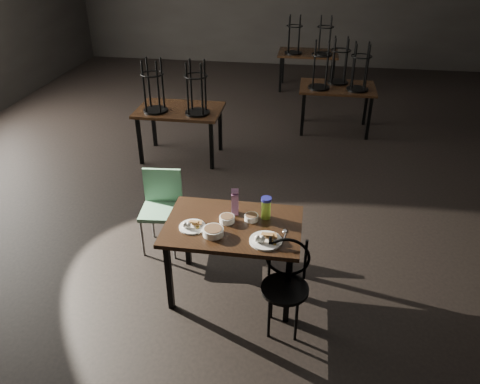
% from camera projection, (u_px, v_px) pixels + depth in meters
% --- Properties ---
extents(main_table, '(1.20, 0.80, 0.75)m').
position_uv_depth(main_table, '(233.00, 232.00, 4.15)').
color(main_table, black).
rests_on(main_table, ground).
extents(plate_left, '(0.23, 0.23, 0.08)m').
position_uv_depth(plate_left, '(192.00, 226.00, 4.06)').
color(plate_left, white).
rests_on(plate_left, main_table).
extents(plate_right, '(0.28, 0.28, 0.09)m').
position_uv_depth(plate_right, '(265.00, 239.00, 3.88)').
color(plate_right, white).
rests_on(plate_right, main_table).
extents(bowl_near, '(0.14, 0.14, 0.05)m').
position_uv_depth(bowl_near, '(227.00, 219.00, 4.13)').
color(bowl_near, white).
rests_on(bowl_near, main_table).
extents(bowl_far, '(0.12, 0.12, 0.05)m').
position_uv_depth(bowl_far, '(251.00, 217.00, 4.16)').
color(bowl_far, white).
rests_on(bowl_far, main_table).
extents(bowl_big, '(0.18, 0.18, 0.06)m').
position_uv_depth(bowl_big, '(213.00, 231.00, 3.96)').
color(bowl_big, white).
rests_on(bowl_big, main_table).
extents(juice_carton, '(0.07, 0.07, 0.26)m').
position_uv_depth(juice_carton, '(235.00, 202.00, 4.20)').
color(juice_carton, '#7F1770').
rests_on(juice_carton, main_table).
extents(water_bottle, '(0.12, 0.12, 0.21)m').
position_uv_depth(water_bottle, '(266.00, 208.00, 4.15)').
color(water_bottle, '#9CD43E').
rests_on(water_bottle, main_table).
extents(spoon, '(0.05, 0.19, 0.01)m').
position_uv_depth(spoon, '(285.00, 232.00, 4.00)').
color(spoon, silver).
rests_on(spoon, main_table).
extents(bentwood_chair, '(0.40, 0.40, 0.84)m').
position_uv_depth(bentwood_chair, '(286.00, 279.00, 3.87)').
color(bentwood_chair, black).
rests_on(bentwood_chair, ground).
extents(school_chair, '(0.43, 0.43, 0.86)m').
position_uv_depth(school_chair, '(162.00, 203.00, 4.86)').
color(school_chair, '#6AA47E').
rests_on(school_chair, ground).
extents(bg_table_left, '(1.20, 0.80, 1.48)m').
position_uv_depth(bg_table_left, '(179.00, 110.00, 6.60)').
color(bg_table_left, black).
rests_on(bg_table_left, ground).
extents(bg_table_right, '(1.20, 0.80, 1.48)m').
position_uv_depth(bg_table_right, '(338.00, 85.00, 7.50)').
color(bg_table_right, black).
rests_on(bg_table_right, ground).
extents(bg_table_far, '(1.20, 0.80, 1.48)m').
position_uv_depth(bg_table_far, '(308.00, 53.00, 9.44)').
color(bg_table_far, black).
rests_on(bg_table_far, ground).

